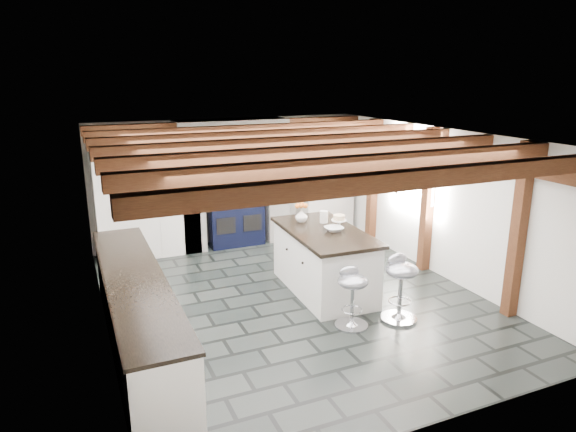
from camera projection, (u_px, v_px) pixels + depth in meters
name	position (u px, v px, depth m)	size (l,w,h in m)	color
ground	(293.00, 298.00, 7.30)	(6.00, 6.00, 0.00)	black
room_shell	(221.00, 207.00, 8.03)	(6.00, 6.03, 6.00)	white
range_cooker	(234.00, 219.00, 9.54)	(1.00, 0.63, 0.99)	black
kitchen_island	(324.00, 260.00, 7.43)	(1.06, 1.92, 1.24)	white
bar_stool_near	(400.00, 280.00, 6.52)	(0.47, 0.47, 0.88)	silver
bar_stool_far	(352.00, 291.00, 6.36)	(0.43, 0.43, 0.78)	silver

